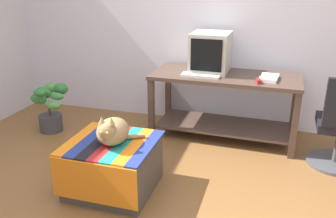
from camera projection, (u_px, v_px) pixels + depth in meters
ground_plane at (140, 216)px, 2.67m from camera, size 14.00×14.00×0.00m
back_wall at (202, 13)px, 4.05m from camera, size 8.00×0.10×2.60m
desk at (224, 95)px, 3.83m from camera, size 1.57×0.70×0.71m
tv_monitor at (211, 53)px, 3.81m from camera, size 0.41×0.46×0.42m
keyboard at (201, 75)px, 3.68m from camera, size 0.40×0.16×0.02m
book at (269, 78)px, 3.57m from camera, size 0.20×0.29×0.04m
ottoman_with_blanket at (113, 166)px, 2.94m from camera, size 0.70×0.68×0.43m
cat at (112, 131)px, 2.79m from camera, size 0.36×0.37×0.27m
potted_plant at (50, 108)px, 4.06m from camera, size 0.43×0.39×0.55m
stapler at (258, 81)px, 3.45m from camera, size 0.06×0.12×0.04m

